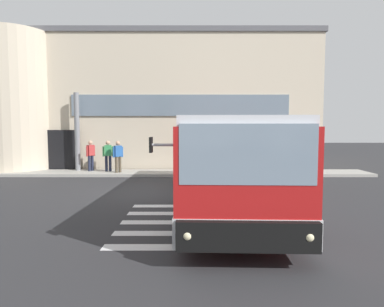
{
  "coord_description": "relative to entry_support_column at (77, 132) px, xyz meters",
  "views": [
    {
      "loc": [
        1.67,
        -12.55,
        2.46
      ],
      "look_at": [
        1.68,
        0.04,
        1.5
      ],
      "focal_mm": 30.22,
      "sensor_mm": 36.0,
      "label": 1
    }
  ],
  "objects": [
    {
      "name": "passenger_at_curb_edge",
      "position": [
        2.46,
        -0.92,
        -1.22
      ],
      "size": [
        0.48,
        0.41,
        1.68
      ],
      "color": "#4C4233",
      "rests_on": "boarding_curb"
    },
    {
      "name": "bay_paint_stripes",
      "position": [
        6.71,
        -9.6,
        -2.3
      ],
      "size": [
        4.4,
        3.96,
        0.01
      ],
      "color": "silver",
      "rests_on": "ground"
    },
    {
      "name": "passenger_near_column",
      "position": [
        0.8,
        -0.25,
        -1.22
      ],
      "size": [
        0.39,
        0.51,
        1.68
      ],
      "color": "#1E2338",
      "rests_on": "boarding_curb"
    },
    {
      "name": "boarding_curb",
      "position": [
        4.71,
        -0.6,
        -2.23
      ],
      "size": [
        22.35,
        2.0,
        0.15
      ],
      "primitive_type": "cube",
      "color": "#9E9B93",
      "rests_on": "ground"
    },
    {
      "name": "entry_support_column",
      "position": [
        0.0,
        0.0,
        0.0
      ],
      "size": [
        0.28,
        0.28,
        4.31
      ],
      "primitive_type": "cylinder",
      "color": "slate",
      "rests_on": "boarding_curb"
    },
    {
      "name": "bus_main_foreground",
      "position": [
        7.51,
        -7.38,
        -0.97
      ],
      "size": [
        3.37,
        10.57,
        2.7
      ],
      "color": "red",
      "rests_on": "ground"
    },
    {
      "name": "terminal_building",
      "position": [
        4.03,
        6.16,
        1.79
      ],
      "size": [
        20.15,
        13.8,
        8.21
      ],
      "color": "beige",
      "rests_on": "ground"
    },
    {
      "name": "passenger_by_doorway",
      "position": [
        1.79,
        -0.37,
        -1.19
      ],
      "size": [
        0.58,
        0.43,
        1.68
      ],
      "color": "#1E2338",
      "rests_on": "boarding_curb"
    },
    {
      "name": "ground_plane",
      "position": [
        4.71,
        -5.4,
        -2.31
      ],
      "size": [
        80.0,
        90.0,
        0.02
      ],
      "primitive_type": "cube",
      "color": "#2B2B2D",
      "rests_on": "ground"
    }
  ]
}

